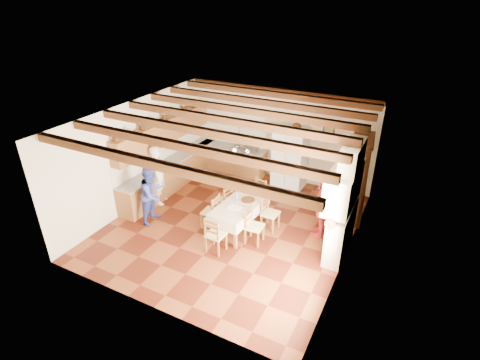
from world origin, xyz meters
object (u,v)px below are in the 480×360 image
at_px(refrigerator, 290,158).
at_px(chair_left_far, 224,201).
at_px(chair_right_far, 271,213).
at_px(chair_end_far, 257,195).
at_px(chair_left_near, 210,211).
at_px(hutch, 357,179).
at_px(dining_table, 239,207).
at_px(chair_end_near, 216,234).
at_px(person_man, 159,175).
at_px(person_woman_blue, 152,194).
at_px(microwave, 249,146).
at_px(chair_right_near, 255,226).
at_px(person_woman_red, 322,205).

relative_size(refrigerator, chair_left_far, 1.99).
xyz_separation_m(refrigerator, chair_right_far, (0.42, -2.49, -0.48)).
bearing_deg(chair_end_far, chair_left_near, -100.81).
distance_m(hutch, dining_table, 3.23).
bearing_deg(chair_left_near, chair_end_far, 149.97).
height_order(refrigerator, hutch, hutch).
distance_m(chair_left_far, chair_end_near, 1.56).
xyz_separation_m(dining_table, chair_left_far, (-0.67, 0.36, -0.19)).
distance_m(chair_left_near, person_man, 2.06).
bearing_deg(person_woman_blue, chair_end_near, -104.48).
bearing_deg(microwave, chair_end_far, -70.34).
distance_m(person_man, person_woman_blue, 0.99).
bearing_deg(chair_left_far, microwave, -160.45).
bearing_deg(refrigerator, chair_end_far, -97.56).
bearing_deg(chair_left_far, chair_right_near, 69.66).
relative_size(hutch, chair_end_near, 2.39).
xyz_separation_m(chair_end_near, chair_end_far, (0.08, 2.11, 0.00)).
relative_size(refrigerator, chair_right_near, 1.99).
distance_m(hutch, person_man, 5.50).
xyz_separation_m(chair_end_near, person_woman_blue, (-2.16, 0.39, 0.33)).
xyz_separation_m(refrigerator, person_man, (-2.98, -2.69, -0.07)).
relative_size(refrigerator, chair_end_far, 1.99).
distance_m(refrigerator, person_woman_red, 2.72).
bearing_deg(person_woman_blue, microwave, -20.36).
distance_m(chair_left_far, person_woman_blue, 1.91).
height_order(chair_left_far, person_man, person_man).
height_order(chair_end_far, microwave, microwave).
bearing_deg(person_woman_red, dining_table, -73.06).
distance_m(dining_table, microwave, 3.23).
xyz_separation_m(refrigerator, chair_end_near, (-0.37, -3.95, -0.48)).
height_order(hutch, chair_end_far, hutch).
bearing_deg(hutch, dining_table, -148.59).
bearing_deg(chair_end_far, microwave, 139.52).
height_order(chair_right_far, person_woman_red, person_woman_red).
bearing_deg(chair_end_far, dining_table, -72.10).
bearing_deg(hutch, chair_right_far, -145.08).
distance_m(refrigerator, chair_left_near, 3.33).
height_order(refrigerator, dining_table, refrigerator).
distance_m(refrigerator, person_man, 4.02).
bearing_deg(chair_right_near, person_woman_blue, 94.42).
height_order(dining_table, chair_end_far, chair_end_far).
bearing_deg(person_man, refrigerator, -71.93).
height_order(chair_left_near, chair_end_far, same).
distance_m(chair_end_far, microwave, 2.35).
relative_size(refrigerator, chair_end_near, 1.99).
xyz_separation_m(person_woman_blue, microwave, (1.06, 3.68, 0.25)).
height_order(chair_left_near, person_woman_blue, person_woman_blue).
bearing_deg(microwave, chair_left_near, -93.49).
relative_size(chair_left_near, chair_end_far, 1.00).
relative_size(refrigerator, microwave, 3.39).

